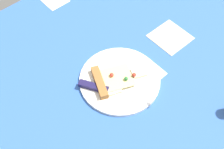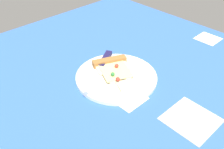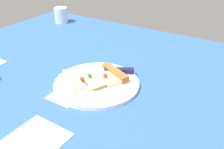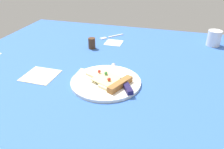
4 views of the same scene
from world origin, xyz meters
TOP-DOWN VIEW (x-y plane):
  - ground_plane at (0.02, -0.03)cm, footprint 131.23×131.23cm
  - plate at (8.38, 7.25)cm, footprint 27.00×27.00cm
  - pizza_slice at (9.40, 9.58)cm, footprint 14.70×19.07cm
  - knife at (7.43, 13.72)cm, footprint 21.81×13.87cm
  - drinking_glass at (-45.39, 50.37)cm, footprint 7.09×7.09cm
  - pepper_shaker at (-23.53, -10.27)cm, footprint 3.62×3.62cm
  - fork at (-42.91, -5.84)cm, footprint 12.64×11.51cm
  - napkin at (10.03, -20.25)cm, footprint 13.21×13.21cm

SIDE VIEW (x-z plane):
  - ground_plane at x=0.02cm, z-range -3.00..0.00cm
  - napkin at x=10.03cm, z-range 0.00..0.40cm
  - fork at x=-42.91cm, z-range 0.00..0.80cm
  - plate at x=8.38cm, z-range 0.00..1.15cm
  - knife at x=7.43cm, z-range 0.52..2.97cm
  - pizza_slice at x=9.40cm, z-range 0.61..3.29cm
  - pepper_shaker at x=-23.53cm, z-range 0.00..5.53cm
  - drinking_glass at x=-45.39cm, z-range 0.00..8.11cm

